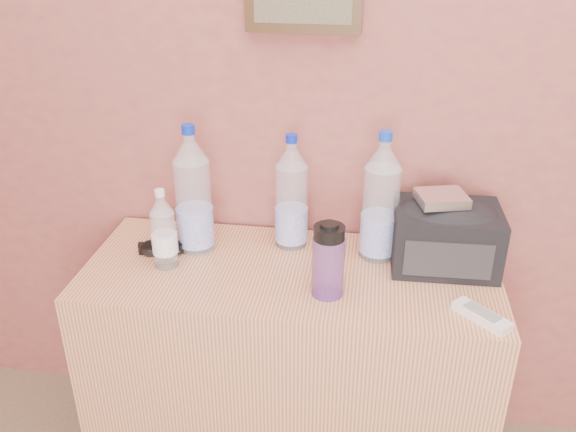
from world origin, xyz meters
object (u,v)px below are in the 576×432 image
object	(u,v)px
pet_large_b	(291,198)
foil_packet	(442,198)
pet_large_a	(193,196)
pet_small	(164,233)
ac_remote	(482,316)
toiletry_bag	(446,234)
sunglasses	(163,248)
nalgene_bottle	(328,260)
dresser	(290,370)
pet_large_c	(381,203)

from	to	relation	value
pet_large_b	foil_packet	distance (m)	0.41
pet_large_a	pet_small	xyz separation A→B (m)	(-0.05, -0.11, -0.06)
ac_remote	toiletry_bag	world-z (taller)	toiletry_bag
sunglasses	toiletry_bag	distance (m)	0.78
pet_large_b	ac_remote	world-z (taller)	pet_large_b
pet_large_b	ac_remote	distance (m)	0.59
pet_large_a	foil_packet	distance (m)	0.66
sunglasses	ac_remote	xyz separation A→B (m)	(0.85, -0.19, -0.01)
pet_large_a	nalgene_bottle	size ratio (longest dim) A/B	1.85
sunglasses	ac_remote	bearing A→B (deg)	-24.32
pet_large_a	ac_remote	xyz separation A→B (m)	(0.76, -0.23, -0.15)
pet_large_a	pet_small	bearing A→B (deg)	-117.04
nalgene_bottle	foil_packet	size ratio (longest dim) A/B	1.62
pet_large_b	nalgene_bottle	size ratio (longest dim) A/B	1.67
pet_small	ac_remote	size ratio (longest dim) A/B	1.55
dresser	pet_large_c	xyz separation A→B (m)	(0.23, 0.11, 0.51)
pet_large_c	toiletry_bag	world-z (taller)	pet_large_c
pet_large_c	nalgene_bottle	size ratio (longest dim) A/B	1.83
pet_large_b	dresser	bearing A→B (deg)	-82.99
pet_large_a	ac_remote	world-z (taller)	pet_large_a
foil_packet	nalgene_bottle	bearing A→B (deg)	-146.96
dresser	ac_remote	size ratio (longest dim) A/B	7.67
pet_large_a	ac_remote	distance (m)	0.81
sunglasses	toiletry_bag	world-z (taller)	toiletry_bag
dresser	pet_small	size ratio (longest dim) A/B	4.96
pet_large_b	nalgene_bottle	xyz separation A→B (m)	(0.13, -0.24, -0.05)
nalgene_bottle	ac_remote	world-z (taller)	nalgene_bottle
toiletry_bag	nalgene_bottle	bearing A→B (deg)	-149.44
toiletry_bag	foil_packet	xyz separation A→B (m)	(-0.02, -0.01, 0.11)
pet_large_a	pet_large_c	distance (m)	0.51
dresser	pet_large_a	bearing A→B (deg)	164.17
foil_packet	dresser	bearing A→B (deg)	-168.19
dresser	ac_remote	world-z (taller)	ac_remote
dresser	pet_large_a	world-z (taller)	pet_large_a
pet_large_b	foil_packet	xyz separation A→B (m)	(0.40, -0.06, 0.05)
pet_large_a	nalgene_bottle	distance (m)	0.43
dresser	nalgene_bottle	bearing A→B (deg)	-42.01
pet_large_c	foil_packet	bearing A→B (deg)	-11.88
dresser	sunglasses	bearing A→B (deg)	174.72
nalgene_bottle	foil_packet	xyz separation A→B (m)	(0.27, 0.18, 0.10)
dresser	ac_remote	bearing A→B (deg)	-17.86
ac_remote	foil_packet	xyz separation A→B (m)	(-0.10, 0.23, 0.19)
pet_small	nalgene_bottle	size ratio (longest dim) A/B	1.13
pet_large_c	nalgene_bottle	world-z (taller)	pet_large_c
pet_large_a	foil_packet	world-z (taller)	pet_large_a
pet_small	ac_remote	xyz separation A→B (m)	(0.81, -0.13, -0.09)
nalgene_bottle	sunglasses	distance (m)	0.50
pet_large_b	foil_packet	world-z (taller)	pet_large_b
pet_large_b	pet_small	distance (m)	0.36
nalgene_bottle	foil_packet	bearing A→B (deg)	33.04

